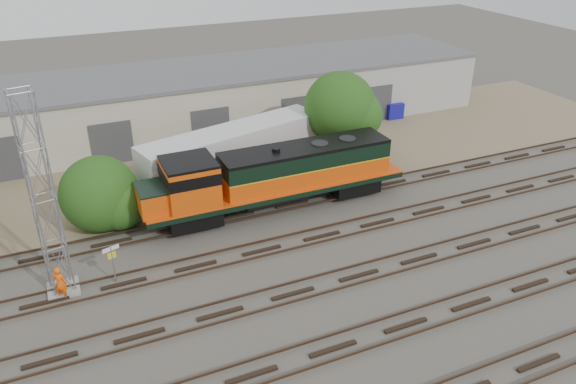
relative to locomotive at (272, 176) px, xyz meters
name	(u,v)px	position (x,y,z in m)	size (l,w,h in m)	color
ground	(271,265)	(-2.54, -6.00, -2.45)	(140.00, 140.00, 0.00)	#47423A
dirt_strip	(199,165)	(-2.54, 9.00, -2.44)	(80.00, 16.00, 0.02)	#726047
tracks	(293,293)	(-2.54, -9.00, -2.38)	(80.00, 20.40, 0.28)	black
warehouse	(172,103)	(-2.50, 16.98, 0.20)	(58.40, 10.40, 5.30)	#C0B5A0
locomotive	(272,176)	(0.00, 0.00, 0.00)	(17.87, 3.14, 4.30)	black
signal_tower	(44,202)	(-13.56, -3.70, 2.88)	(1.62, 1.62, 10.98)	gray
sign_post	(112,257)	(-10.89, -4.05, -0.86)	(0.90, 0.31, 2.28)	gray
worker	(60,283)	(-13.63, -4.41, -1.48)	(0.71, 0.47, 1.95)	#FB5B0D
semi_trailer	(238,149)	(-0.69, 4.74, 0.25)	(14.21, 6.29, 4.30)	silver
dumpster_blue	(393,110)	(17.48, 12.13, -1.70)	(1.60, 1.50, 1.50)	#15148D
dumpster_red	(369,113)	(14.97, 12.32, -1.75)	(1.50, 1.40, 1.40)	maroon
tree_mid	(104,197)	(-10.37, 2.39, -0.42)	(5.13, 4.89, 4.89)	#382619
tree_east	(344,109)	(7.89, 4.70, 2.02)	(5.70, 5.43, 7.33)	#382619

